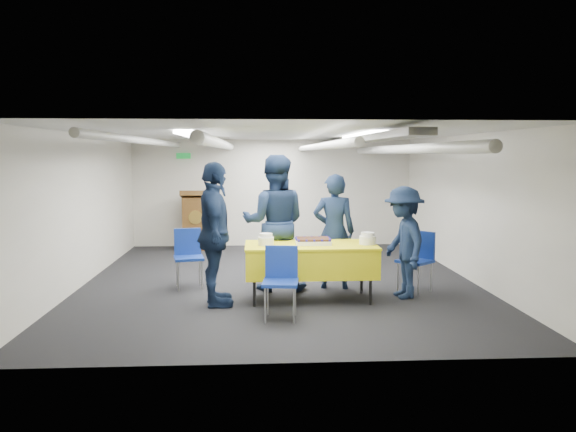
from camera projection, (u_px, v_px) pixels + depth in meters
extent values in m
plane|color=black|center=(280.00, 281.00, 8.83)|extent=(7.00, 7.00, 0.00)
cube|color=beige|center=(273.00, 193.00, 12.17)|extent=(6.00, 0.02, 2.30)
cube|color=beige|center=(83.00, 209.00, 8.53)|extent=(0.02, 7.00, 2.30)
cube|color=beige|center=(468.00, 207.00, 8.87)|extent=(0.02, 7.00, 2.30)
cube|color=silver|center=(279.00, 134.00, 8.58)|extent=(6.00, 7.00, 0.02)
cylinder|color=silver|center=(147.00, 141.00, 8.48)|extent=(0.10, 6.90, 0.10)
cylinder|color=silver|center=(220.00, 144.00, 8.54)|extent=(0.14, 6.90, 0.14)
cylinder|color=silver|center=(318.00, 147.00, 8.63)|extent=(0.10, 6.90, 0.10)
cylinder|color=silver|center=(401.00, 149.00, 8.71)|extent=(0.14, 6.90, 0.14)
cube|color=gray|center=(357.00, 140.00, 8.66)|extent=(0.28, 6.90, 0.08)
cube|color=white|center=(194.00, 135.00, 8.51)|extent=(0.25, 2.60, 0.04)
cube|color=white|center=(363.00, 136.00, 8.65)|extent=(0.25, 2.60, 0.04)
cube|color=#0C591E|center=(184.00, 156.00, 11.95)|extent=(0.30, 0.04, 0.12)
cylinder|color=black|center=(254.00, 293.00, 7.32)|extent=(0.04, 0.04, 0.36)
cylinder|color=black|center=(370.00, 291.00, 7.41)|extent=(0.04, 0.04, 0.36)
cylinder|color=black|center=(254.00, 282.00, 7.94)|extent=(0.04, 0.04, 0.36)
cylinder|color=black|center=(362.00, 281.00, 8.02)|extent=(0.04, 0.04, 0.36)
cube|color=yellow|center=(311.00, 260.00, 7.63)|extent=(1.75, 0.84, 0.39)
cube|color=yellow|center=(311.00, 245.00, 7.61)|extent=(1.77, 0.86, 0.03)
cube|color=white|center=(313.00, 242.00, 7.63)|extent=(0.47, 0.37, 0.06)
cube|color=black|center=(313.00, 239.00, 7.62)|extent=(0.45, 0.36, 0.02)
sphere|color=#161093|center=(299.00, 241.00, 7.44)|extent=(0.04, 0.04, 0.04)
sphere|color=#161093|center=(297.00, 237.00, 7.78)|extent=(0.04, 0.04, 0.04)
sphere|color=#161093|center=(307.00, 241.00, 7.45)|extent=(0.04, 0.04, 0.04)
sphere|color=#161093|center=(304.00, 237.00, 7.78)|extent=(0.04, 0.04, 0.04)
sphere|color=#161093|center=(314.00, 241.00, 7.45)|extent=(0.04, 0.04, 0.04)
sphere|color=#161093|center=(312.00, 237.00, 7.79)|extent=(0.04, 0.04, 0.04)
sphere|color=#161093|center=(322.00, 241.00, 7.46)|extent=(0.04, 0.04, 0.04)
sphere|color=#161093|center=(319.00, 237.00, 7.79)|extent=(0.04, 0.04, 0.04)
sphere|color=#161093|center=(330.00, 241.00, 7.47)|extent=(0.04, 0.04, 0.04)
sphere|color=#161093|center=(326.00, 237.00, 7.80)|extent=(0.04, 0.04, 0.04)
sphere|color=#161093|center=(297.00, 240.00, 7.52)|extent=(0.04, 0.04, 0.04)
sphere|color=#161093|center=(330.00, 240.00, 7.55)|extent=(0.04, 0.04, 0.04)
sphere|color=#161093|center=(297.00, 239.00, 7.61)|extent=(0.04, 0.04, 0.04)
sphere|color=#161093|center=(329.00, 239.00, 7.63)|extent=(0.04, 0.04, 0.04)
sphere|color=#161093|center=(296.00, 238.00, 7.69)|extent=(0.04, 0.04, 0.04)
sphere|color=#161093|center=(329.00, 238.00, 7.72)|extent=(0.04, 0.04, 0.04)
cylinder|color=white|center=(266.00, 241.00, 7.52)|extent=(0.21, 0.21, 0.11)
cylinder|color=white|center=(266.00, 235.00, 7.51)|extent=(0.17, 0.17, 0.05)
cylinder|color=white|center=(368.00, 240.00, 7.60)|extent=(0.22, 0.22, 0.11)
cylinder|color=white|center=(368.00, 234.00, 7.59)|extent=(0.18, 0.18, 0.05)
cube|color=brown|center=(197.00, 223.00, 11.70)|extent=(0.55, 0.45, 1.10)
cube|color=brown|center=(196.00, 195.00, 11.61)|extent=(0.62, 0.53, 0.21)
cylinder|color=gold|center=(195.00, 217.00, 11.45)|extent=(0.28, 0.02, 0.28)
cylinder|color=gray|center=(265.00, 305.00, 6.59)|extent=(0.02, 0.02, 0.43)
cylinder|color=gray|center=(294.00, 306.00, 6.57)|extent=(0.02, 0.02, 0.43)
cylinder|color=gray|center=(268.00, 298.00, 6.93)|extent=(0.02, 0.02, 0.43)
cylinder|color=gray|center=(295.00, 298.00, 6.91)|extent=(0.02, 0.02, 0.43)
cube|color=navy|center=(280.00, 283.00, 6.73)|extent=(0.47, 0.47, 0.04)
cube|color=navy|center=(282.00, 262.00, 6.89)|extent=(0.40, 0.09, 0.40)
cylinder|color=gray|center=(398.00, 277.00, 8.11)|extent=(0.02, 0.02, 0.43)
cylinder|color=gray|center=(418.00, 281.00, 7.88)|extent=(0.02, 0.02, 0.43)
cylinder|color=gray|center=(411.00, 274.00, 8.35)|extent=(0.02, 0.02, 0.43)
cylinder|color=gray|center=(431.00, 277.00, 8.11)|extent=(0.02, 0.02, 0.43)
cube|color=navy|center=(415.00, 261.00, 8.09)|extent=(0.59, 0.59, 0.04)
cube|color=navy|center=(422.00, 245.00, 8.20)|extent=(0.30, 0.33, 0.40)
cylinder|color=gray|center=(178.00, 276.00, 8.16)|extent=(0.02, 0.02, 0.43)
cylinder|color=gray|center=(202.00, 275.00, 8.24)|extent=(0.02, 0.02, 0.43)
cylinder|color=gray|center=(177.00, 272.00, 8.48)|extent=(0.02, 0.02, 0.43)
cylinder|color=gray|center=(199.00, 271.00, 8.57)|extent=(0.02, 0.02, 0.43)
cube|color=navy|center=(189.00, 258.00, 8.34)|extent=(0.49, 0.49, 0.04)
cube|color=navy|center=(188.00, 241.00, 8.50)|extent=(0.40, 0.12, 0.40)
imported|color=black|center=(334.00, 231.00, 8.28)|extent=(0.66, 0.48, 1.70)
imported|color=black|center=(274.00, 223.00, 8.19)|extent=(1.04, 0.85, 1.98)
imported|color=black|center=(215.00, 234.00, 7.30)|extent=(0.58, 1.15, 1.89)
imported|color=black|center=(404.00, 242.00, 7.75)|extent=(0.69, 1.06, 1.55)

